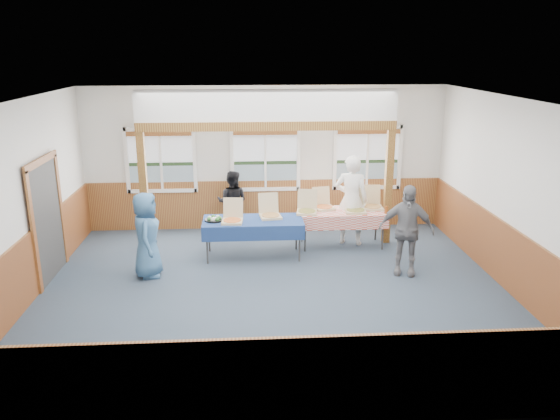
% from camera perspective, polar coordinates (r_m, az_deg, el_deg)
% --- Properties ---
extents(floor, '(8.00, 8.00, 0.00)m').
position_cam_1_polar(floor, '(9.38, -0.62, -8.46)').
color(floor, '#2B3646').
rests_on(floor, ground).
extents(ceiling, '(8.00, 8.00, 0.00)m').
position_cam_1_polar(ceiling, '(8.53, -0.68, 11.41)').
color(ceiling, white).
rests_on(ceiling, wall_back).
extents(wall_back, '(8.00, 0.00, 8.00)m').
position_cam_1_polar(wall_back, '(12.22, -1.55, 5.40)').
color(wall_back, silver).
rests_on(wall_back, floor).
extents(wall_front, '(8.00, 0.00, 8.00)m').
position_cam_1_polar(wall_front, '(5.54, 1.35, -8.75)').
color(wall_front, silver).
rests_on(wall_front, floor).
extents(wall_left, '(0.00, 8.00, 8.00)m').
position_cam_1_polar(wall_left, '(9.49, -25.53, 0.48)').
color(wall_left, silver).
rests_on(wall_left, floor).
extents(wall_right, '(0.00, 8.00, 8.00)m').
position_cam_1_polar(wall_right, '(9.87, 23.23, 1.33)').
color(wall_right, silver).
rests_on(wall_right, floor).
extents(wainscot_back, '(7.98, 0.05, 1.10)m').
position_cam_1_polar(wainscot_back, '(12.45, -1.51, 0.63)').
color(wainscot_back, brown).
rests_on(wainscot_back, floor).
extents(wainscot_front, '(7.98, 0.05, 1.10)m').
position_cam_1_polar(wainscot_front, '(6.08, 1.26, -17.63)').
color(wainscot_front, brown).
rests_on(wainscot_front, floor).
extents(wainscot_left, '(0.05, 6.98, 1.10)m').
position_cam_1_polar(wainscot_left, '(9.80, -24.63, -5.42)').
color(wainscot_left, brown).
rests_on(wainscot_left, floor).
extents(wainscot_right, '(0.05, 6.98, 1.10)m').
position_cam_1_polar(wainscot_right, '(10.16, 22.43, -4.39)').
color(wainscot_right, brown).
rests_on(wainscot_right, floor).
extents(cased_opening, '(0.06, 1.30, 2.10)m').
position_cam_1_polar(cased_opening, '(10.43, -23.20, -1.05)').
color(cased_opening, '#333333').
rests_on(cased_opening, wall_left).
extents(window_left, '(1.56, 0.10, 1.46)m').
position_cam_1_polar(window_left, '(12.30, -12.36, 5.47)').
color(window_left, white).
rests_on(window_left, wall_back).
extents(window_mid, '(1.56, 0.10, 1.46)m').
position_cam_1_polar(window_mid, '(12.17, -1.54, 5.73)').
color(window_mid, white).
rests_on(window_mid, wall_back).
extents(window_right, '(1.56, 0.10, 1.46)m').
position_cam_1_polar(window_right, '(12.47, 9.14, 5.79)').
color(window_right, white).
rests_on(window_right, wall_back).
extents(post_left, '(0.15, 0.15, 2.40)m').
position_cam_1_polar(post_left, '(11.32, -14.04, 1.92)').
color(post_left, '#5B3214').
rests_on(post_left, floor).
extents(post_right, '(0.15, 0.15, 2.40)m').
position_cam_1_polar(post_right, '(11.52, 11.25, 2.35)').
color(post_right, '#5B3214').
rests_on(post_right, floor).
extents(cross_beam, '(5.15, 0.18, 0.18)m').
position_cam_1_polar(cross_beam, '(10.89, -1.33, 8.78)').
color(cross_beam, '#5B3214').
rests_on(cross_beam, post_left).
extents(table_left, '(2.10, 1.34, 0.76)m').
position_cam_1_polar(table_left, '(10.64, -2.84, -1.31)').
color(table_left, '#333333').
rests_on(table_left, floor).
extents(table_right, '(1.86, 1.03, 0.76)m').
position_cam_1_polar(table_right, '(11.29, 6.51, -0.36)').
color(table_right, '#333333').
rests_on(table_right, floor).
extents(pizza_box_a, '(0.43, 0.50, 0.42)m').
position_cam_1_polar(pizza_box_a, '(10.51, -5.00, -0.91)').
color(pizza_box_a, beige).
rests_on(pizza_box_a, table_left).
extents(pizza_box_b, '(0.46, 0.54, 0.44)m').
position_cam_1_polar(pizza_box_b, '(10.77, -1.04, -0.40)').
color(pizza_box_b, beige).
rests_on(pizza_box_b, table_left).
extents(pizza_box_c, '(0.47, 0.54, 0.44)m').
position_cam_1_polar(pizza_box_c, '(11.06, 2.83, 0.04)').
color(pizza_box_c, beige).
rests_on(pizza_box_c, table_right).
extents(pizza_box_d, '(0.46, 0.53, 0.42)m').
position_cam_1_polar(pizza_box_d, '(11.38, 4.59, 0.48)').
color(pizza_box_d, beige).
rests_on(pizza_box_d, table_right).
extents(pizza_box_e, '(0.45, 0.53, 0.45)m').
position_cam_1_polar(pizza_box_e, '(11.23, 7.87, 0.17)').
color(pizza_box_e, beige).
rests_on(pizza_box_e, table_right).
extents(pizza_box_f, '(0.42, 0.51, 0.45)m').
position_cam_1_polar(pizza_box_f, '(11.52, 9.60, 0.51)').
color(pizza_box_f, beige).
rests_on(pizza_box_f, table_right).
extents(veggie_tray, '(0.37, 0.37, 0.09)m').
position_cam_1_polar(veggie_tray, '(10.63, -6.89, -0.94)').
color(veggie_tray, black).
rests_on(veggie_tray, table_left).
extents(drink_glass, '(0.07, 0.07, 0.15)m').
position_cam_1_polar(drink_glass, '(11.20, 11.04, 0.01)').
color(drink_glass, '#8F4517').
rests_on(drink_glass, table_right).
extents(woman_white, '(0.80, 0.66, 1.89)m').
position_cam_1_polar(woman_white, '(11.38, 7.46, 1.03)').
color(woman_white, white).
rests_on(woman_white, floor).
extents(woman_black, '(0.80, 0.68, 1.42)m').
position_cam_1_polar(woman_black, '(12.04, -5.01, 0.81)').
color(woman_black, black).
rests_on(woman_black, floor).
extents(man_blue, '(0.55, 0.80, 1.56)m').
position_cam_1_polar(man_blue, '(9.98, -13.76, -2.55)').
color(man_blue, '#39658F').
rests_on(man_blue, floor).
extents(person_grey, '(1.05, 0.67, 1.67)m').
position_cam_1_polar(person_grey, '(10.04, 13.04, -2.04)').
color(person_grey, slate).
rests_on(person_grey, floor).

